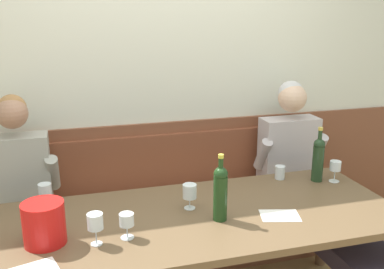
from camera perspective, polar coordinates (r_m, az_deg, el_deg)
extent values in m
cube|color=silver|center=(3.18, -4.60, 8.38)|extent=(6.80, 0.08, 2.80)
cube|color=brown|center=(3.36, -4.08, -6.93)|extent=(6.80, 0.03, 1.02)
cube|color=brown|center=(3.29, -3.13, -13.07)|extent=(2.59, 0.42, 0.44)
cube|color=brown|center=(3.18, -3.19, -9.21)|extent=(2.54, 0.39, 0.05)
cube|color=brown|center=(3.26, -4.02, -3.85)|extent=(2.59, 0.04, 0.45)
cube|color=brown|center=(2.47, 0.47, -10.80)|extent=(2.29, 0.92, 0.04)
cylinder|color=brown|center=(2.93, -23.41, -15.63)|extent=(0.07, 0.07, 0.68)
cylinder|color=brown|center=(3.37, 16.62, -10.73)|extent=(0.07, 0.07, 0.68)
cube|color=#9E9D92|center=(3.01, -21.38, -5.39)|extent=(0.38, 0.18, 0.57)
sphere|color=#A4755B|center=(2.89, -22.25, 2.55)|extent=(0.19, 0.19, 0.19)
sphere|color=#A27243|center=(2.90, -22.25, 3.11)|extent=(0.17, 0.17, 0.17)
cylinder|color=#9E9D92|center=(2.95, -17.56, -4.74)|extent=(0.08, 0.20, 0.27)
cube|color=#322B3A|center=(3.02, 17.62, -12.04)|extent=(0.36, 1.17, 0.11)
cube|color=#B6ABAE|center=(3.38, 12.32, -2.49)|extent=(0.43, 0.19, 0.55)
sphere|color=beige|center=(3.27, 12.84, 4.64)|extent=(0.21, 0.21, 0.21)
sphere|color=silver|center=(3.28, 12.66, 5.17)|extent=(0.19, 0.19, 0.19)
cylinder|color=#B6ABAE|center=(3.24, 9.16, -2.55)|extent=(0.08, 0.20, 0.27)
cylinder|color=#B6ABAE|center=(3.45, 15.93, -1.82)|extent=(0.08, 0.20, 0.27)
cylinder|color=red|center=(2.26, -18.59, -10.82)|extent=(0.20, 0.20, 0.21)
cylinder|color=#1B3917|center=(2.36, 3.67, -8.22)|extent=(0.08, 0.08, 0.25)
sphere|color=#1B3917|center=(2.31, 3.73, -5.12)|extent=(0.08, 0.08, 0.08)
cylinder|color=#1B3917|center=(2.29, 3.75, -3.98)|extent=(0.03, 0.03, 0.08)
cylinder|color=gold|center=(2.28, 3.77, -2.82)|extent=(0.03, 0.03, 0.02)
cylinder|color=#1F371E|center=(3.00, 15.95, -3.64)|extent=(0.07, 0.07, 0.24)
sphere|color=#1F371E|center=(2.96, 16.14, -1.23)|extent=(0.07, 0.07, 0.07)
cylinder|color=#1F371E|center=(2.94, 16.21, -0.27)|extent=(0.03, 0.03, 0.08)
cylinder|color=gold|center=(2.93, 16.29, 0.71)|extent=(0.03, 0.03, 0.02)
cylinder|color=silver|center=(2.26, -8.35, -13.03)|extent=(0.07, 0.07, 0.00)
cylinder|color=silver|center=(2.24, -8.39, -12.27)|extent=(0.01, 0.01, 0.06)
cylinder|color=silver|center=(2.21, -8.46, -10.82)|extent=(0.07, 0.07, 0.06)
cylinder|color=#EED790|center=(2.22, -8.43, -11.29)|extent=(0.06, 0.06, 0.02)
cylinder|color=silver|center=(2.54, -0.30, -9.46)|extent=(0.06, 0.06, 0.00)
cylinder|color=silver|center=(2.52, -0.30, -8.80)|extent=(0.01, 0.01, 0.06)
cylinder|color=silver|center=(2.49, -0.31, -7.34)|extent=(0.08, 0.08, 0.08)
cylinder|color=silver|center=(3.05, 17.88, -5.76)|extent=(0.07, 0.07, 0.00)
cylinder|color=silver|center=(3.04, 17.94, -5.07)|extent=(0.01, 0.01, 0.07)
cylinder|color=silver|center=(3.02, 18.05, -3.86)|extent=(0.07, 0.07, 0.06)
cylinder|color=#F3D885|center=(3.02, 18.01, -4.21)|extent=(0.06, 0.06, 0.02)
cylinder|color=silver|center=(2.68, -18.29, -8.84)|extent=(0.06, 0.06, 0.00)
cylinder|color=silver|center=(2.67, -18.35, -8.24)|extent=(0.01, 0.01, 0.06)
cylinder|color=silver|center=(2.64, -18.48, -6.89)|extent=(0.07, 0.07, 0.08)
cylinder|color=silver|center=(2.23, -12.23, -13.64)|extent=(0.06, 0.06, 0.00)
cylinder|color=silver|center=(2.21, -12.29, -12.71)|extent=(0.01, 0.01, 0.08)
cylinder|color=silver|center=(2.17, -12.41, -10.91)|extent=(0.08, 0.08, 0.08)
cylinder|color=silver|center=(3.00, 11.29, -4.82)|extent=(0.07, 0.07, 0.09)
cube|color=white|center=(2.50, 11.28, -10.23)|extent=(0.24, 0.20, 0.00)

